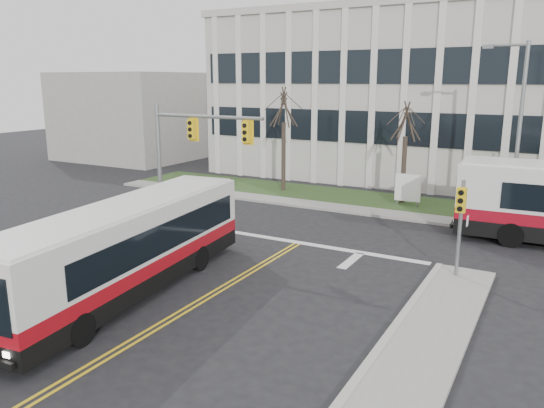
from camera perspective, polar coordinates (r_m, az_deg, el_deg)
The scene contains 14 objects.
ground at distance 18.07m, azimuth -8.83°, elevation -10.96°, with size 120.00×120.00×0.00m, color black.
sidewalk_cross at distance 29.52m, azimuth 17.81°, elevation -1.71°, with size 44.00×1.60×0.14m, color #9E9B93.
building_lawn at distance 32.20m, azimuth 18.81°, elevation -0.59°, with size 44.00×5.00×0.12m, color #2C451D.
office_building at distance 43.26m, azimuth 22.39°, elevation 10.46°, with size 40.00×16.00×12.00m, color #BCB9AD.
building_annex at distance 53.31m, azimuth -14.13°, elevation 9.22°, with size 12.00×12.00×8.00m, color #9E9B93.
mast_arm_signal at distance 25.80m, azimuth -9.33°, elevation 6.15°, with size 6.11×0.38×6.20m.
signal_pole_near at distance 20.63m, azimuth 19.60°, elevation -1.17°, with size 0.34×0.39×3.80m.
signal_pole_far at distance 28.89m, azimuth 22.50°, elevation 2.54°, with size 0.34×0.39×3.80m.
streetlight at distance 29.28m, azimuth 24.78°, elevation 7.79°, with size 2.15×0.25×9.20m.
directory_sign at distance 32.00m, azimuth 14.40°, elevation 1.66°, with size 1.50×0.12×2.00m.
tree_left at distance 34.99m, azimuth 1.27°, elevation 10.20°, with size 1.80×1.80×7.70m.
tree_mid at distance 32.29m, azimuth 14.24°, elevation 8.44°, with size 1.80×1.80×6.82m.
bus_main at distance 19.19m, azimuth -15.32°, elevation -4.82°, with size 2.54×11.74×3.13m, color silver, non-canonical shape.
newspaper_box_blue at distance 23.27m, azimuth -26.00°, elevation -5.36°, with size 0.50×0.45×0.95m, color navy.
Camera 1 is at (10.28, -12.91, 7.36)m, focal length 35.00 mm.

